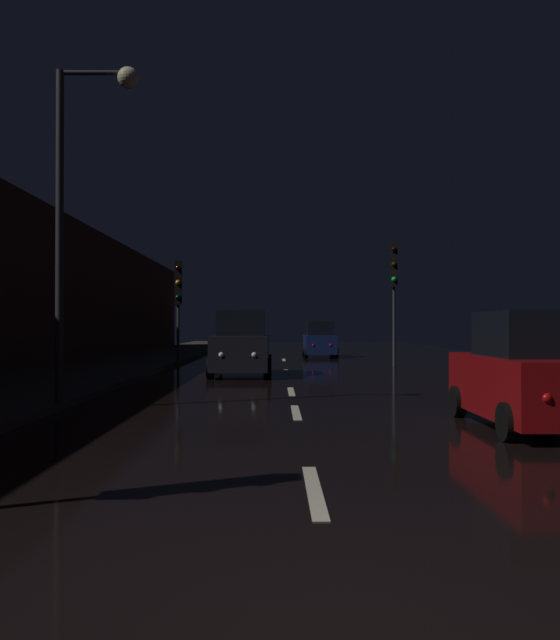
{
  "coord_description": "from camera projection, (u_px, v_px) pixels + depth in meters",
  "views": [
    {
      "loc": [
        -0.4,
        -3.79,
        1.7
      ],
      "look_at": [
        -0.26,
        18.26,
        1.92
      ],
      "focal_mm": 36.73,
      "sensor_mm": 36.0,
      "label": 1
    }
  ],
  "objects": [
    {
      "name": "building_facade_left",
      "position": [
        35.0,
        287.0,
        24.74
      ],
      "size": [
        0.8,
        63.0,
        6.43
      ],
      "primitive_type": "cube",
      "color": "#472319",
      "rests_on": "ground"
    },
    {
      "name": "traffic_light_far_left",
      "position": [
        178.0,
        290.0,
        28.3
      ],
      "size": [
        0.33,
        0.47,
        4.55
      ],
      "rotation": [
        0.0,
        0.0,
        -1.48
      ],
      "color": "#38383A",
      "rests_on": "ground"
    },
    {
      "name": "lane_centerline",
      "position": [
        290.0,
        385.0,
        18.95
      ],
      "size": [
        0.16,
        28.73,
        0.01
      ],
      "color": "beige",
      "rests_on": "ground"
    },
    {
      "name": "car_distant_taillights",
      "position": [
        320.0,
        341.0,
        36.45
      ],
      "size": [
        1.84,
        3.97,
        2.0
      ],
      "rotation": [
        0.0,
        0.0,
        1.57
      ],
      "color": "#141E51",
      "rests_on": "ground"
    },
    {
      "name": "traffic_light_far_right",
      "position": [
        394.0,
        276.0,
        27.85
      ],
      "size": [
        0.36,
        0.48,
        5.29
      ],
      "rotation": [
        0.0,
        0.0,
        -1.73
      ],
      "color": "#38383A",
      "rests_on": "ground"
    },
    {
      "name": "ground",
      "position": [
        285.0,
        366.0,
        28.27
      ],
      "size": [
        26.27,
        84.0,
        0.02
      ],
      "primitive_type": "cube",
      "color": "black"
    },
    {
      "name": "car_parked_right_near",
      "position": [
        528.0,
        374.0,
        10.98
      ],
      "size": [
        1.8,
        3.89,
        1.96
      ],
      "rotation": [
        0.0,
        0.0,
        1.57
      ],
      "color": "maroon",
      "rests_on": "ground"
    },
    {
      "name": "streetlamp_overhead",
      "position": [
        82.0,
        181.0,
        13.41
      ],
      "size": [
        1.7,
        0.44,
        7.04
      ],
      "color": "#2D2D30",
      "rests_on": "ground"
    },
    {
      "name": "car_approaching_headlights",
      "position": [
        241.0,
        346.0,
        22.8
      ],
      "size": [
        2.08,
        4.5,
        2.27
      ],
      "rotation": [
        0.0,
        0.0,
        -1.57
      ],
      "color": "black",
      "rests_on": "ground"
    },
    {
      "name": "sidewalk_left",
      "position": [
        125.0,
        364.0,
        28.23
      ],
      "size": [
        4.4,
        84.0,
        0.15
      ],
      "primitive_type": "cube",
      "color": "#38332B",
      "rests_on": "ground"
    }
  ]
}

